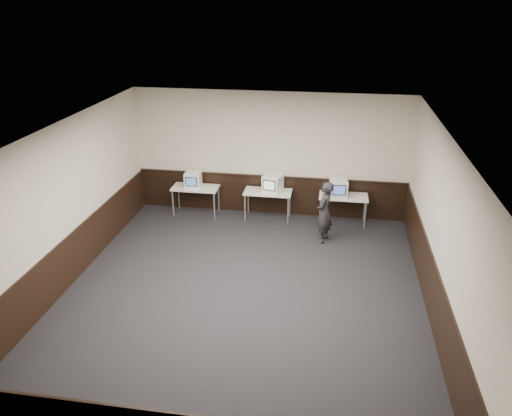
{
  "coord_description": "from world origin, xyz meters",
  "views": [
    {
      "loc": [
        1.55,
        -8.06,
        5.43
      ],
      "look_at": [
        0.01,
        1.6,
        1.15
      ],
      "focal_mm": 35.0,
      "sensor_mm": 36.0,
      "label": 1
    }
  ],
  "objects": [
    {
      "name": "desk_center",
      "position": [
        0.0,
        3.6,
        0.68
      ],
      "size": [
        1.2,
        0.6,
        0.75
      ],
      "color": "silver",
      "rests_on": "ground"
    },
    {
      "name": "person",
      "position": [
        1.46,
        2.53,
        0.74
      ],
      "size": [
        0.49,
        0.62,
        1.48
      ],
      "primitive_type": "imported",
      "rotation": [
        0.0,
        0.0,
        -1.85
      ],
      "color": "#232227",
      "rests_on": "ground"
    },
    {
      "name": "ceiling",
      "position": [
        0.0,
        0.0,
        3.2
      ],
      "size": [
        8.0,
        8.0,
        0.0
      ],
      "primitive_type": "plane",
      "rotation": [
        3.14,
        0.0,
        0.0
      ],
      "color": "white",
      "rests_on": "back_wall"
    },
    {
      "name": "desk_left",
      "position": [
        -1.9,
        3.6,
        0.68
      ],
      "size": [
        1.2,
        0.6,
        0.75
      ],
      "color": "silver",
      "rests_on": "ground"
    },
    {
      "name": "wainscot_left",
      "position": [
        -3.48,
        0.0,
        0.5
      ],
      "size": [
        0.04,
        7.98,
        1.0
      ],
      "primitive_type": "cube",
      "color": "black",
      "rests_on": "left_wall"
    },
    {
      "name": "front_wall",
      "position": [
        0.0,
        -4.0,
        1.6
      ],
      "size": [
        7.0,
        0.0,
        7.0
      ],
      "primitive_type": "plane",
      "rotation": [
        -1.57,
        0.0,
        0.0
      ],
      "color": "beige",
      "rests_on": "ground"
    },
    {
      "name": "floor",
      "position": [
        0.0,
        0.0,
        0.0
      ],
      "size": [
        8.0,
        8.0,
        0.0
      ],
      "primitive_type": "plane",
      "color": "black",
      "rests_on": "ground"
    },
    {
      "name": "wainscot_right",
      "position": [
        3.48,
        0.0,
        0.5
      ],
      "size": [
        0.04,
        7.98,
        1.0
      ],
      "primitive_type": "cube",
      "color": "black",
      "rests_on": "right_wall"
    },
    {
      "name": "back_wall",
      "position": [
        0.0,
        4.0,
        1.6
      ],
      "size": [
        7.0,
        0.0,
        7.0
      ],
      "primitive_type": "plane",
      "rotation": [
        1.57,
        0.0,
        0.0
      ],
      "color": "beige",
      "rests_on": "ground"
    },
    {
      "name": "emac_center",
      "position": [
        0.12,
        3.6,
        0.97
      ],
      "size": [
        0.54,
        0.56,
        0.44
      ],
      "rotation": [
        0.0,
        0.0,
        -0.27
      ],
      "color": "white",
      "rests_on": "desk_center"
    },
    {
      "name": "wainscot_back",
      "position": [
        0.0,
        3.98,
        0.5
      ],
      "size": [
        6.98,
        0.04,
        1.0
      ],
      "primitive_type": "cube",
      "color": "black",
      "rests_on": "back_wall"
    },
    {
      "name": "left_wall",
      "position": [
        -3.5,
        0.0,
        1.6
      ],
      "size": [
        0.0,
        8.0,
        8.0
      ],
      "primitive_type": "plane",
      "rotation": [
        1.57,
        0.0,
        1.57
      ],
      "color": "beige",
      "rests_on": "ground"
    },
    {
      "name": "emac_left",
      "position": [
        -1.95,
        3.6,
        0.95
      ],
      "size": [
        0.43,
        0.46,
        0.4
      ],
      "rotation": [
        0.0,
        0.0,
        0.06
      ],
      "color": "white",
      "rests_on": "desk_left"
    },
    {
      "name": "emac_right",
      "position": [
        1.76,
        3.57,
        0.97
      ],
      "size": [
        0.48,
        0.5,
        0.43
      ],
      "rotation": [
        0.0,
        0.0,
        0.11
      ],
      "color": "white",
      "rests_on": "desk_right"
    },
    {
      "name": "desk_right",
      "position": [
        1.9,
        3.6,
        0.68
      ],
      "size": [
        1.2,
        0.6,
        0.75
      ],
      "color": "silver",
      "rests_on": "ground"
    },
    {
      "name": "wainscot_rail",
      "position": [
        0.0,
        3.96,
        1.02
      ],
      "size": [
        6.98,
        0.06,
        0.04
      ],
      "primitive_type": "cube",
      "color": "black",
      "rests_on": "wainscot_back"
    },
    {
      "name": "right_wall",
      "position": [
        3.5,
        0.0,
        1.6
      ],
      "size": [
        0.0,
        8.0,
        8.0
      ],
      "primitive_type": "plane",
      "rotation": [
        1.57,
        0.0,
        -1.57
      ],
      "color": "beige",
      "rests_on": "ground"
    }
  ]
}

